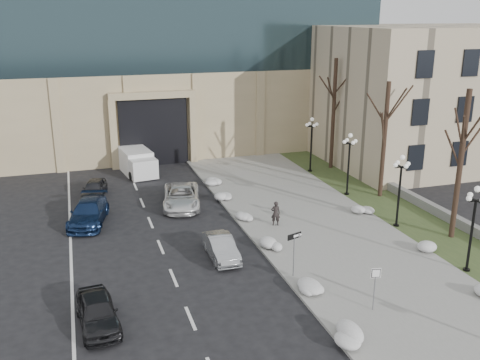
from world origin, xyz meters
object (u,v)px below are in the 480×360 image
object	(u,v)px
car_c	(89,212)
keep_sign	(375,280)
car_b	(221,247)
car_d	(181,196)
lamppost_c	(349,156)
lamppost_d	(311,137)
lamppost_b	(400,181)
pedestrian	(276,213)
lamppost_a	(474,218)
car_e	(94,188)
box_truck	(135,161)
car_a	(97,312)
one_way_sign	(297,241)

from	to	relation	value
car_c	keep_sign	distance (m)	19.19
car_b	car_d	bearing A→B (deg)	92.66
lamppost_c	lamppost_d	size ratio (longest dim) A/B	1.00
lamppost_b	pedestrian	bearing A→B (deg)	161.98
lamppost_b	lamppost_c	world-z (taller)	same
pedestrian	car_c	bearing A→B (deg)	-5.21
car_d	lamppost_a	distance (m)	19.04
car_d	car_e	world-z (taller)	car_d
car_b	box_truck	world-z (taller)	box_truck
box_truck	lamppost_b	xyz separation A→B (m)	(14.23, -17.65, 2.10)
lamppost_d	car_a	bearing A→B (deg)	-134.81
car_d	lamppost_d	world-z (taller)	lamppost_d
car_d	keep_sign	xyz separation A→B (m)	(5.47, -16.39, 0.87)
car_b	keep_sign	bearing A→B (deg)	-56.09
car_a	lamppost_a	world-z (taller)	lamppost_a
car_a	lamppost_a	bearing A→B (deg)	-6.99
car_a	lamppost_b	xyz separation A→B (m)	(18.75, 5.87, 2.39)
pedestrian	car_d	bearing A→B (deg)	-32.97
box_truck	lamppost_c	xyz separation A→B (m)	(14.23, -11.15, 2.10)
car_e	keep_sign	distance (m)	23.36
lamppost_c	one_way_sign	bearing A→B (deg)	-129.12
car_b	lamppost_a	world-z (taller)	lamppost_a
car_d	keep_sign	size ratio (longest dim) A/B	2.45
car_e	keep_sign	world-z (taller)	keep_sign
one_way_sign	lamppost_c	size ratio (longest dim) A/B	0.52
car_c	one_way_sign	bearing A→B (deg)	-35.14
lamppost_c	lamppost_d	world-z (taller)	same
box_truck	car_d	bearing A→B (deg)	-86.78
keep_sign	lamppost_b	bearing A→B (deg)	63.11
lamppost_c	pedestrian	bearing A→B (deg)	-150.57
lamppost_c	lamppost_a	bearing A→B (deg)	-90.00
car_b	keep_sign	size ratio (longest dim) A/B	1.75
car_e	one_way_sign	world-z (taller)	one_way_sign
lamppost_a	lamppost_b	distance (m)	6.50
car_b	pedestrian	distance (m)	5.61
car_e	lamppost_b	xyz separation A→B (m)	(17.96, -12.00, 2.45)
car_d	lamppost_d	size ratio (longest dim) A/B	1.13
car_e	keep_sign	xyz separation A→B (m)	(11.19, -20.48, 0.98)
car_a	lamppost_c	bearing A→B (deg)	28.35
lamppost_b	keep_sign	bearing A→B (deg)	-128.58
car_a	lamppost_b	size ratio (longest dim) A/B	0.84
car_d	pedestrian	distance (m)	7.41
pedestrian	box_truck	distance (m)	16.77
car_e	pedestrian	bearing A→B (deg)	-28.08
one_way_sign	lamppost_c	xyz separation A→B (m)	(8.78, 10.80, 1.04)
lamppost_c	keep_sign	bearing A→B (deg)	-114.30
car_c	lamppost_c	size ratio (longest dim) A/B	1.08
car_c	lamppost_b	world-z (taller)	lamppost_b
box_truck	lamppost_a	size ratio (longest dim) A/B	1.37
lamppost_c	lamppost_b	bearing A→B (deg)	-90.00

